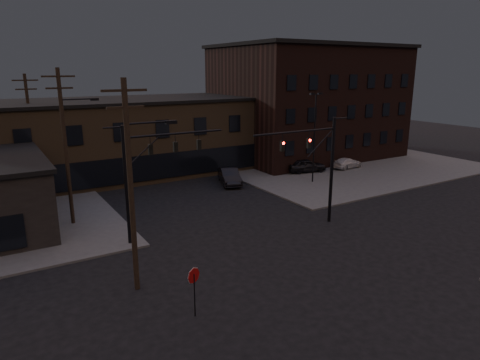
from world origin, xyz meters
The scene contains 15 objects.
ground centered at (0.00, 0.00, 0.00)m, with size 140.00×140.00×0.00m, color black.
sidewalk_ne centered at (22.00, 22.00, 0.07)m, with size 30.00×30.00×0.15m, color #474744.
building_row centered at (0.00, 28.00, 4.00)m, with size 40.00×12.00×8.00m, color brown.
building_right centered at (22.00, 26.00, 7.00)m, with size 22.00×16.00×14.00m, color black.
traffic_signal_near centered at (5.36, 4.50, 4.93)m, with size 7.12×0.24×8.00m.
traffic_signal_far centered at (-6.72, 8.00, 5.01)m, with size 7.12×0.24×8.00m.
stop_sign centered at (-8.00, -1.99, 1.84)m, with size 0.72×0.33×2.48m.
utility_pole_near centered at (-9.43, 2.00, 5.87)m, with size 3.70×0.28×11.00m.
utility_pole_mid centered at (-10.44, 14.00, 6.13)m, with size 3.70×0.28×11.50m.
utility_pole_far centered at (-11.50, 26.00, 5.78)m, with size 2.20×0.28×11.00m.
lot_light_a centered at (13.00, 14.00, 5.51)m, with size 1.50×0.28×9.14m.
lot_light_b centered at (19.00, 19.00, 5.51)m, with size 1.50×0.28×9.14m.
parked_car_lot_a centered at (15.18, 17.67, 0.91)m, with size 1.80×4.48×1.53m, color black.
parked_car_lot_b centered at (20.61, 16.73, 0.75)m, with size 1.67×4.10×1.19m, color silver.
car_crossing centered at (5.50, 18.13, 0.81)m, with size 1.72×4.94×1.63m, color black.
Camera 1 is at (-15.56, -18.51, 11.36)m, focal length 32.00 mm.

